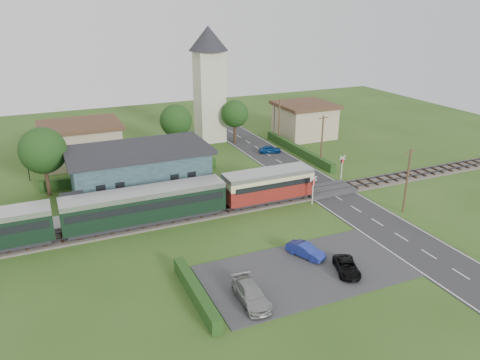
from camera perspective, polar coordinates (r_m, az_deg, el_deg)
name	(u,v)px	position (r m, az deg, el deg)	size (l,w,h in m)	color
ground	(258,213)	(49.72, 2.24, -3.99)	(120.00, 120.00, 0.00)	#2D4C19
railway_track	(250,205)	(51.31, 1.27, -3.02)	(76.00, 3.20, 0.49)	#4C443D
road	(337,197)	(54.49, 11.76, -2.10)	(6.00, 70.00, 0.05)	#28282B
car_park	(305,271)	(39.83, 7.94, -10.97)	(17.00, 9.00, 0.08)	#333335
crossing_deck	(327,190)	(55.91, 10.61, -1.18)	(6.20, 3.40, 0.45)	#333335
platform	(153,208)	(51.10, -10.51, -3.35)	(30.00, 3.00, 0.45)	gray
equipment_hut	(74,207)	(49.56, -19.64, -3.15)	(2.30, 2.30, 2.55)	beige
station_building	(140,170)	(55.48, -12.11, 1.25)	(16.00, 9.00, 5.30)	#2A3B40
train	(113,210)	(46.71, -15.25, -3.54)	(43.20, 2.90, 3.40)	#232328
church_tower	(209,76)	(73.62, -3.80, 12.55)	(6.00, 6.00, 17.60)	beige
house_west	(81,142)	(68.09, -18.78, 4.36)	(10.80, 8.80, 5.50)	tan
house_east	(304,120)	(77.94, 7.86, 7.30)	(8.80, 8.80, 5.50)	tan
hedge_carpark	(196,293)	(36.11, -5.38, -13.50)	(0.80, 9.00, 1.20)	#193814
hedge_roadside	(298,150)	(69.02, 7.08, 3.65)	(0.80, 18.00, 1.20)	#193814
hedge_station	(133,174)	(60.33, -12.89, 0.75)	(22.00, 0.80, 1.30)	#193814
tree_a	(43,151)	(56.62, -22.91, 3.31)	(5.20, 5.20, 8.00)	#332316
tree_b	(176,121)	(67.82, -7.82, 7.18)	(4.60, 4.60, 7.34)	#332316
tree_c	(235,114)	(72.99, -0.64, 8.06)	(4.20, 4.20, 6.78)	#332316
utility_pole_b	(407,180)	(51.49, 19.70, 0.01)	(1.40, 0.22, 7.00)	#473321
utility_pole_c	(322,141)	(63.31, 9.96, 4.76)	(1.40, 0.22, 7.00)	#473321
utility_pole_d	(279,121)	(73.23, 4.80, 7.21)	(1.40, 0.22, 7.00)	#473321
crossing_signal_near	(313,186)	(51.47, 8.90, -0.75)	(0.84, 0.28, 3.28)	silver
crossing_signal_far	(342,164)	(59.06, 12.35, 1.88)	(0.84, 0.28, 3.28)	silver
streetlamp_west	(26,158)	(63.07, -24.62, 2.51)	(0.30, 0.30, 5.15)	#3F3F47
streetlamp_east	(274,117)	(78.48, 4.21, 7.72)	(0.30, 0.30, 5.15)	#3F3F47
car_on_road	(270,149)	(69.00, 3.67, 3.77)	(1.30, 3.22, 1.10)	navy
car_park_blue	(306,250)	(41.58, 8.00, -8.50)	(1.23, 3.54, 1.17)	navy
car_park_silver	(251,294)	(35.55, 1.36, -13.72)	(1.87, 4.60, 1.34)	gray
car_park_dark	(347,267)	(40.00, 12.90, -10.28)	(1.68, 3.64, 1.01)	black
pedestrian_near	(216,190)	(52.41, -2.98, -1.17)	(0.58, 0.38, 1.58)	gray
pedestrian_far	(75,214)	(49.26, -19.53, -3.94)	(0.76, 0.60, 1.57)	gray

